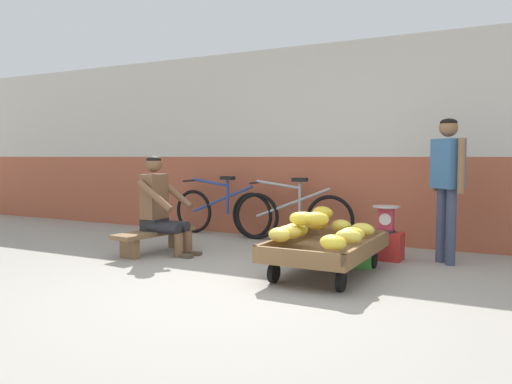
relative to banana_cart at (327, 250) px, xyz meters
The scene contains 12 objects.
ground_plane 1.16m from the banana_cart, 110.98° to the right, with size 80.00×80.00×0.00m, color gray.
back_wall 2.32m from the banana_cart, 101.37° to the left, with size 16.00×0.30×2.63m.
banana_cart is the anchor object (origin of this frame).
banana_pile 0.24m from the banana_cart, 133.85° to the right, with size 0.87×1.25×0.26m.
low_bench 2.17m from the banana_cart, behind, with size 0.43×1.13×0.27m.
vendor_seated 2.11m from the banana_cart, behind, with size 0.69×0.49×1.14m.
plastic_crate 1.06m from the banana_cart, 71.51° to the left, with size 0.36×0.28×0.30m.
weighing_scale 1.07m from the banana_cart, 71.50° to the left, with size 0.30×0.30×0.29m.
bicycle_near_left 2.71m from the banana_cart, 143.01° to the left, with size 1.66×0.48×0.86m.
bicycle_far_left 1.91m from the banana_cart, 123.24° to the left, with size 1.66×0.48×0.86m.
customer_adult 1.60m from the banana_cart, 48.62° to the left, with size 0.37×0.37×1.53m.
shopping_bag 0.53m from the banana_cart, 62.49° to the left, with size 0.18×0.12×0.24m, color green.
Camera 1 is at (1.99, -3.48, 1.13)m, focal length 35.31 mm.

